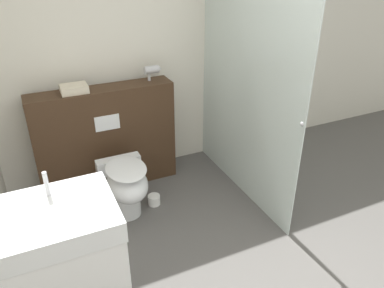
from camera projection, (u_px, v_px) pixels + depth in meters
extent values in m
cube|color=silver|center=(142.00, 49.00, 3.54)|extent=(8.00, 0.06, 2.50)
cube|color=#3D2819|center=(106.00, 139.00, 3.53)|extent=(1.29, 0.25, 1.00)
cube|color=white|center=(107.00, 123.00, 3.32)|extent=(0.22, 0.01, 0.14)
cube|color=silver|center=(245.00, 86.00, 3.23)|extent=(0.01, 1.58, 2.08)
sphere|color=#B2B2B7|center=(303.00, 124.00, 2.64)|extent=(0.04, 0.04, 0.04)
cylinder|color=white|center=(126.00, 198.00, 3.26)|extent=(0.24, 0.24, 0.34)
ellipsoid|color=white|center=(127.00, 184.00, 3.10)|extent=(0.33, 0.46, 0.28)
ellipsoid|color=white|center=(126.00, 168.00, 3.03)|extent=(0.33, 0.45, 0.02)
cube|color=white|center=(119.00, 165.00, 3.29)|extent=(0.39, 0.10, 0.14)
cube|color=white|center=(69.00, 286.00, 2.09)|extent=(0.60, 0.49, 0.84)
cube|color=white|center=(54.00, 219.00, 1.87)|extent=(0.61, 0.50, 0.12)
cylinder|color=silver|center=(46.00, 184.00, 1.92)|extent=(0.02, 0.02, 0.14)
cylinder|color=#B7B7BC|center=(151.00, 70.00, 3.45)|extent=(0.14, 0.07, 0.07)
cone|color=#B7B7BC|center=(160.00, 69.00, 3.48)|extent=(0.03, 0.06, 0.06)
cylinder|color=#B7B7BC|center=(149.00, 76.00, 3.47)|extent=(0.03, 0.03, 0.09)
cube|color=beige|center=(74.00, 89.00, 3.19)|extent=(0.23, 0.18, 0.07)
cylinder|color=white|center=(154.00, 200.00, 3.43)|extent=(0.11, 0.11, 0.09)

